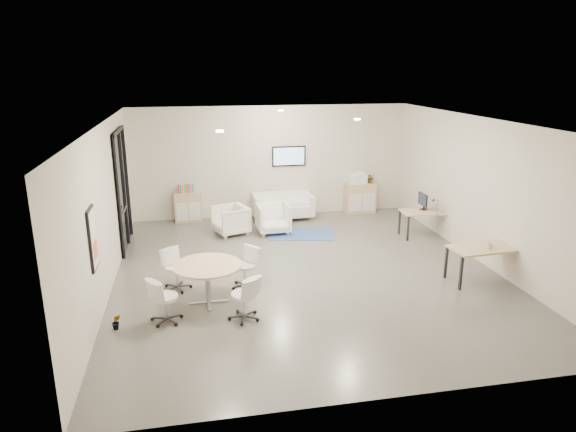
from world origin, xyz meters
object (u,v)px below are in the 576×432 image
Objects in this scene: armchair_right at (273,217)px; desk_front at (485,250)px; armchair_left at (231,219)px; loveseat at (283,207)px; desk_rear at (426,214)px; sideboard_left at (188,207)px; round_table at (207,269)px; sideboard_right at (360,198)px.

desk_front is at bearing -49.85° from armchair_right.
armchair_left is 0.56× the size of desk_front.
desk_rear is (3.34, -2.30, 0.26)m from loveseat.
sideboard_left is 0.49× the size of loveseat.
round_table is at bearing 174.58° from desk_front.
sideboard_left is 8.04m from desk_front.
sideboard_right is 2.41m from loveseat.
armchair_left is 0.63× the size of desk_rear.
desk_front is at bearing 30.77° from armchair_left.
desk_rear is at bearing -36.97° from loveseat.
armchair_right is 3.98m from desk_rear.
armchair_right reaches higher than loveseat.
sideboard_left reaches higher than armchair_left.
round_table reaches higher than desk_rear.
sideboard_right reaches higher than round_table.
desk_front is 5.58m from round_table.
desk_rear is at bearing -22.59° from sideboard_left.
armchair_right is at bearing 66.03° from armchair_left.
armchair_left is 5.08m from desk_rear.
loveseat is at bearing -4.38° from sideboard_left.
armchair_left reaches higher than round_table.
armchair_right is at bearing -33.64° from sideboard_left.
sideboard_right is 1.08× the size of armchair_left.
sideboard_right reaches higher than sideboard_left.
sideboard_right reaches higher than desk_rear.
armchair_right reaches higher than desk_front.
sideboard_left is 0.64× the size of desk_rear.
sideboard_left is 5.09m from sideboard_right.
desk_rear is (6.03, -2.51, 0.18)m from sideboard_left.
armchair_right is 0.64× the size of desk_rear.
sideboard_left is 0.94× the size of sideboard_right.
armchair_right reaches higher than desk_rear.
armchair_right is (2.20, -1.46, 0.01)m from sideboard_left.
desk_rear is 0.89× the size of desk_front.
desk_rear is (0.94, -2.49, 0.15)m from sideboard_right.
armchair_left is 6.33m from desk_front.
round_table is (-1.88, -3.95, 0.26)m from armchair_right.
sideboard_right is 3.23m from armchair_right.
sideboard_right is 1.06× the size of armchair_right.
round_table is at bearing -118.04° from armchair_right.
desk_rear is (4.95, -1.15, 0.18)m from armchair_left.
desk_rear is at bearing -69.32° from sideboard_right.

